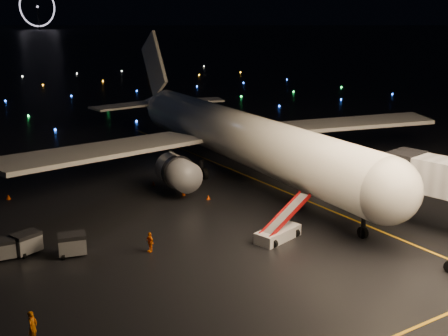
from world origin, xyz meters
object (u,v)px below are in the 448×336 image
(airliner, at_px, (225,105))
(crew_c, at_px, (150,242))
(belt_loader, at_px, (278,222))
(baggage_cart_1, at_px, (72,245))
(baggage_cart_0, at_px, (27,243))
(baggage_cart_2, at_px, (2,250))
(crew_a, at_px, (33,327))

(airliner, xyz_separation_m, crew_c, (-18.27, -17.47, -7.20))
(belt_loader, xyz_separation_m, baggage_cart_1, (-15.72, 6.10, -0.67))
(belt_loader, xyz_separation_m, crew_c, (-10.23, 3.48, -0.73))
(airliner, distance_m, baggage_cart_0, 30.39)
(airliner, bearing_deg, baggage_cart_2, -152.23)
(baggage_cart_1, bearing_deg, baggage_cart_2, 170.47)
(belt_loader, height_order, crew_a, belt_loader)
(crew_c, distance_m, baggage_cart_2, 11.40)
(belt_loader, bearing_deg, crew_a, 176.90)
(belt_loader, relative_size, baggage_cart_1, 3.05)
(belt_loader, height_order, baggage_cart_1, belt_loader)
(crew_a, distance_m, baggage_cart_2, 12.99)
(crew_a, xyz_separation_m, baggage_cart_2, (0.90, 12.95, -0.16))
(crew_a, xyz_separation_m, crew_c, (11.24, 8.15, -0.15))
(crew_a, bearing_deg, crew_c, -12.97)
(baggage_cart_1, bearing_deg, crew_c, -10.86)
(crew_c, bearing_deg, airliner, 125.31)
(belt_loader, bearing_deg, baggage_cart_2, 142.69)
(crew_c, relative_size, baggage_cart_0, 0.80)
(airliner, distance_m, crew_c, 26.28)
(baggage_cart_1, relative_size, baggage_cart_2, 1.10)
(belt_loader, distance_m, crew_a, 21.98)
(belt_loader, distance_m, baggage_cart_1, 16.88)
(crew_c, height_order, baggage_cart_1, baggage_cart_1)
(belt_loader, distance_m, baggage_cart_0, 20.49)
(baggage_cart_0, bearing_deg, baggage_cart_1, -57.70)
(airliner, xyz_separation_m, crew_a, (-29.51, -25.62, -7.05))
(airliner, distance_m, belt_loader, 23.35)
(crew_a, bearing_deg, belt_loader, -36.64)
(airliner, height_order, crew_a, airliner)
(crew_c, distance_m, baggage_cart_0, 9.78)
(crew_a, height_order, crew_c, crew_a)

